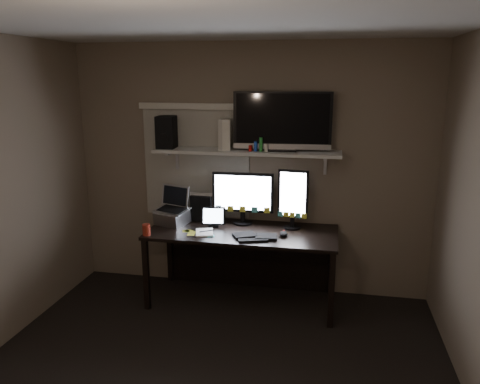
% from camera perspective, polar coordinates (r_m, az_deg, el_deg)
% --- Properties ---
extents(ceiling, '(3.60, 3.60, 0.00)m').
position_cam_1_polar(ceiling, '(2.89, -5.38, 20.47)').
color(ceiling, silver).
rests_on(ceiling, back_wall).
extents(back_wall, '(3.60, 0.00, 3.60)m').
position_cam_1_polar(back_wall, '(4.71, 1.16, 2.69)').
color(back_wall, '#796856').
rests_on(back_wall, floor).
extents(window_blinds, '(1.10, 0.02, 1.10)m').
position_cam_1_polar(window_blinds, '(4.81, -5.34, 3.47)').
color(window_blinds, beige).
rests_on(window_blinds, back_wall).
extents(desk, '(1.80, 0.75, 0.73)m').
position_cam_1_polar(desk, '(4.66, 0.57, -6.34)').
color(desk, black).
rests_on(desk, floor).
extents(wall_shelf, '(1.80, 0.35, 0.03)m').
position_cam_1_polar(wall_shelf, '(4.51, 0.78, 4.94)').
color(wall_shelf, silver).
rests_on(wall_shelf, back_wall).
extents(monitor_landscape, '(0.61, 0.08, 0.53)m').
position_cam_1_polar(monitor_landscape, '(4.63, 0.35, -0.71)').
color(monitor_landscape, black).
rests_on(monitor_landscape, desk).
extents(monitor_portrait, '(0.30, 0.09, 0.59)m').
position_cam_1_polar(monitor_portrait, '(4.51, 6.47, -0.86)').
color(monitor_portrait, black).
rests_on(monitor_portrait, desk).
extents(keyboard, '(0.44, 0.28, 0.02)m').
position_cam_1_polar(keyboard, '(4.31, 1.86, -5.41)').
color(keyboard, black).
rests_on(keyboard, desk).
extents(mouse, '(0.09, 0.13, 0.04)m').
position_cam_1_polar(mouse, '(4.36, 5.34, -5.10)').
color(mouse, black).
rests_on(mouse, desk).
extents(notepad, '(0.22, 0.26, 0.01)m').
position_cam_1_polar(notepad, '(4.44, -4.36, -4.93)').
color(notepad, white).
rests_on(notepad, desk).
extents(tablet, '(0.24, 0.13, 0.20)m').
position_cam_1_polar(tablet, '(4.59, -3.24, -3.04)').
color(tablet, black).
rests_on(tablet, desk).
extents(file_sorter, '(0.23, 0.12, 0.28)m').
position_cam_1_polar(file_sorter, '(4.78, -4.64, -1.85)').
color(file_sorter, black).
rests_on(file_sorter, desk).
extents(laptop, '(0.39, 0.36, 0.37)m').
position_cam_1_polar(laptop, '(4.68, -8.32, -1.76)').
color(laptop, '#B2B2B6').
rests_on(laptop, desk).
extents(cup, '(0.09, 0.09, 0.11)m').
position_cam_1_polar(cup, '(4.44, -11.34, -4.53)').
color(cup, maroon).
rests_on(cup, desk).
extents(sticky_notes, '(0.34, 0.29, 0.00)m').
position_cam_1_polar(sticky_notes, '(4.45, -5.01, -4.96)').
color(sticky_notes, yellow).
rests_on(sticky_notes, desk).
extents(tv, '(0.93, 0.22, 0.55)m').
position_cam_1_polar(tv, '(4.44, 5.18, 8.54)').
color(tv, black).
rests_on(tv, wall_shelf).
extents(game_console, '(0.15, 0.26, 0.29)m').
position_cam_1_polar(game_console, '(4.55, -1.84, 7.09)').
color(game_console, beige).
rests_on(game_console, wall_shelf).
extents(speaker, '(0.19, 0.22, 0.31)m').
position_cam_1_polar(speaker, '(4.67, -8.95, 7.23)').
color(speaker, black).
rests_on(speaker, wall_shelf).
extents(bottles, '(0.20, 0.05, 0.13)m').
position_cam_1_polar(bottles, '(4.40, 2.23, 5.76)').
color(bottles, '#A50F0C').
rests_on(bottles, wall_shelf).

